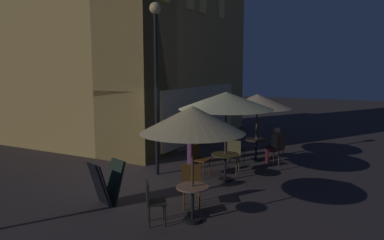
{
  "coord_description": "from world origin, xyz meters",
  "views": [
    {
      "loc": [
        -7.79,
        -5.51,
        3.05
      ],
      "look_at": [
        1.22,
        -0.84,
        1.6
      ],
      "focal_mm": 34.39,
      "sensor_mm": 36.0,
      "label": 1
    }
  ],
  "objects": [
    {
      "name": "ground_plane",
      "position": [
        0.0,
        0.0,
        0.0
      ],
      "size": [
        60.0,
        60.0,
        0.0
      ],
      "primitive_type": "plane",
      "color": "#39302F"
    },
    {
      "name": "cafe_building",
      "position": [
        4.35,
        3.07,
        3.96
      ],
      "size": [
        8.84,
        7.28,
        7.93
      ],
      "color": "tan",
      "rests_on": "ground"
    },
    {
      "name": "street_lamp_near_corner",
      "position": [
        0.87,
        0.1,
        3.27
      ],
      "size": [
        0.32,
        0.32,
        4.81
      ],
      "color": "black",
      "rests_on": "ground"
    },
    {
      "name": "menu_sandwich_board",
      "position": [
        -1.63,
        -0.17,
        0.5
      ],
      "size": [
        0.81,
        0.74,
        0.97
      ],
      "rotation": [
        0.0,
        0.0,
        -0.33
      ],
      "color": "black",
      "rests_on": "ground"
    },
    {
      "name": "cafe_table_0",
      "position": [
        1.23,
        -1.85,
        0.55
      ],
      "size": [
        0.76,
        0.76,
        0.74
      ],
      "color": "black",
      "rests_on": "ground"
    },
    {
      "name": "cafe_table_1",
      "position": [
        3.69,
        -1.93,
        0.52
      ],
      "size": [
        0.71,
        0.71,
        0.72
      ],
      "color": "black",
      "rests_on": "ground"
    },
    {
      "name": "cafe_table_2",
      "position": [
        -1.57,
        -2.3,
        0.5
      ],
      "size": [
        0.66,
        0.66,
        0.73
      ],
      "color": "black",
      "rests_on": "ground"
    },
    {
      "name": "patio_umbrella_0",
      "position": [
        1.23,
        -1.85,
        2.18
      ],
      "size": [
        2.52,
        2.52,
        2.42
      ],
      "color": "black",
      "rests_on": "ground"
    },
    {
      "name": "patio_umbrella_1",
      "position": [
        3.69,
        -1.93,
        1.97
      ],
      "size": [
        2.2,
        2.2,
        2.2
      ],
      "color": "black",
      "rests_on": "ground"
    },
    {
      "name": "patio_umbrella_2",
      "position": [
        -1.57,
        -2.3,
        2.06
      ],
      "size": [
        2.05,
        2.05,
        2.33
      ],
      "color": "black",
      "rests_on": "ground"
    },
    {
      "name": "cafe_chair_0",
      "position": [
        2.08,
        -1.75,
        0.57
      ],
      "size": [
        0.45,
        0.45,
        0.93
      ],
      "rotation": [
        0.0,
        0.0,
        -3.03
      ],
      "color": "brown",
      "rests_on": "ground"
    },
    {
      "name": "cafe_chair_1",
      "position": [
        1.28,
        -1.01,
        0.55
      ],
      "size": [
        0.45,
        0.45,
        0.9
      ],
      "rotation": [
        0.0,
        0.0,
        -1.64
      ],
      "color": "#5F3414",
      "rests_on": "ground"
    },
    {
      "name": "cafe_chair_2",
      "position": [
        2.96,
        -1.46,
        0.56
      ],
      "size": [
        0.56,
        0.56,
        0.93
      ],
      "rotation": [
        0.0,
        0.0,
        -0.58
      ],
      "color": "black",
      "rests_on": "ground"
    },
    {
      "name": "cafe_chair_3",
      "position": [
        3.56,
        -2.73,
        0.59
      ],
      "size": [
        0.46,
        0.46,
        0.98
      ],
      "rotation": [
        0.0,
        0.0,
        1.41
      ],
      "color": "brown",
      "rests_on": "ground"
    },
    {
      "name": "cafe_chair_4",
      "position": [
        -2.07,
        -1.67,
        0.53
      ],
      "size": [
        0.53,
        0.53,
        0.87
      ],
      "rotation": [
        0.0,
        0.0,
        -0.91
      ],
      "color": "black",
      "rests_on": "ground"
    },
    {
      "name": "cafe_chair_5",
      "position": [
        -0.84,
        -1.89,
        0.56
      ],
      "size": [
        0.58,
        0.58,
        0.92
      ],
      "rotation": [
        0.0,
        0.0,
        -2.63
      ],
      "color": "brown",
      "rests_on": "ground"
    },
    {
      "name": "patron_seated_0",
      "position": [
        3.58,
        -2.59,
        0.67
      ],
      "size": [
        0.4,
        0.54,
        1.18
      ],
      "rotation": [
        0.0,
        0.0,
        1.41
      ],
      "color": "#4C1623",
      "rests_on": "ground"
    },
    {
      "name": "patron_standing_1",
      "position": [
        2.38,
        -0.23,
        0.81
      ],
      "size": [
        0.36,
        0.36,
        1.62
      ],
      "rotation": [
        0.0,
        0.0,
        1.24
      ],
      "color": "#643360",
      "rests_on": "ground"
    }
  ]
}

